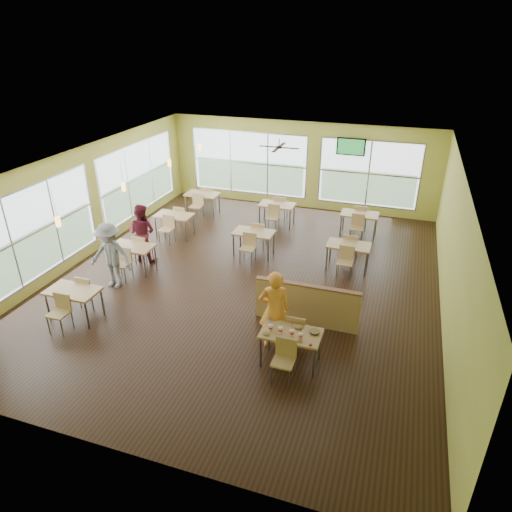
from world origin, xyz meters
name	(u,v)px	position (x,y,z in m)	size (l,w,h in m)	color
room	(246,225)	(0.00, 0.00, 1.60)	(12.00, 12.04, 3.20)	black
window_bays	(202,185)	(-2.65, 3.08, 1.48)	(9.24, 10.24, 2.38)	white
main_table	(291,337)	(2.00, -3.00, 0.63)	(1.22, 1.52, 0.87)	tan
half_wall_divider	(307,305)	(2.00, -1.55, 0.52)	(2.40, 0.14, 1.04)	tan
dining_tables	(233,230)	(-1.05, 1.71, 0.63)	(6.92, 8.72, 0.87)	tan
pendant_lights	(147,174)	(-3.20, 0.68, 2.45)	(0.11, 7.31, 0.86)	#2D2119
ceiling_fan	(279,147)	(0.00, 3.00, 2.95)	(1.25, 1.25, 0.29)	#2D2119
tv_backwall	(351,147)	(1.80, 5.90, 2.45)	(1.00, 0.07, 0.60)	black
man_plaid	(274,310)	(1.51, -2.54, 0.90)	(0.66, 0.43, 1.80)	#F3581B
patron_maroon	(142,233)	(-3.27, 0.17, 0.86)	(0.84, 0.65, 1.72)	#5B1725
patron_grey	(110,256)	(-3.22, -1.44, 0.89)	(1.15, 0.66, 1.78)	slate
cup_blue	(271,327)	(1.59, -3.05, 0.82)	(0.10, 0.10, 0.35)	white
cup_yellow	(280,330)	(1.80, -3.07, 0.82)	(0.10, 0.10, 0.36)	white
cup_red_near	(292,332)	(2.04, -3.08, 0.82)	(0.10, 0.10, 0.35)	white
cup_red_far	(301,336)	(2.22, -3.12, 0.81)	(0.09, 0.09, 0.31)	white
food_basket	(315,332)	(2.44, -2.86, 0.78)	(0.22, 0.22, 0.05)	black
ketchup_cup	(311,345)	(2.46, -3.28, 0.76)	(0.06, 0.06, 0.03)	maroon
wrapper_left	(266,334)	(1.54, -3.21, 0.77)	(0.15, 0.13, 0.04)	olive
wrapper_mid	(298,327)	(2.10, -2.79, 0.77)	(0.20, 0.18, 0.05)	olive
wrapper_right	(299,340)	(2.21, -3.21, 0.77)	(0.12, 0.11, 0.03)	olive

